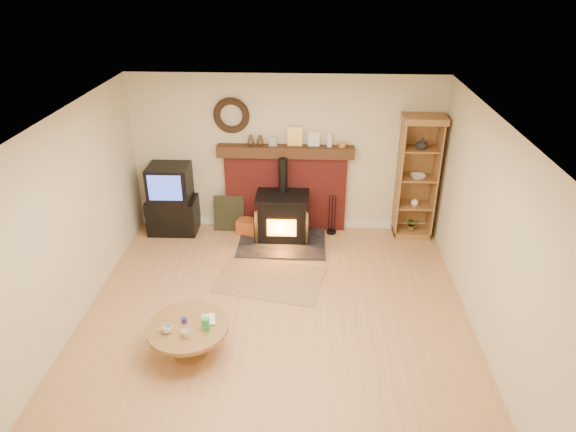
# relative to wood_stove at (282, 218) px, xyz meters

# --- Properties ---
(ground) EXTENTS (5.50, 5.50, 0.00)m
(ground) POSITION_rel_wood_stove_xyz_m (0.03, -2.28, -0.38)
(ground) COLOR tan
(ground) RESTS_ON ground
(room_shell) EXTENTS (5.02, 5.52, 2.61)m
(room_shell) POSITION_rel_wood_stove_xyz_m (0.01, -2.18, 1.33)
(room_shell) COLOR beige
(room_shell) RESTS_ON ground
(chimney_breast) EXTENTS (2.20, 0.22, 1.78)m
(chimney_breast) POSITION_rel_wood_stove_xyz_m (0.03, 0.39, 0.42)
(chimney_breast) COLOR maroon
(chimney_breast) RESTS_ON ground
(wood_stove) EXTENTS (1.40, 1.00, 1.34)m
(wood_stove) POSITION_rel_wood_stove_xyz_m (0.00, 0.00, 0.00)
(wood_stove) COLOR black
(wood_stove) RESTS_ON ground
(area_rug) EXTENTS (1.67, 1.31, 0.01)m
(area_rug) POSITION_rel_wood_stove_xyz_m (-0.11, -1.22, -0.38)
(area_rug) COLOR olive
(area_rug) RESTS_ON ground
(tv_unit) EXTENTS (0.81, 0.58, 1.18)m
(tv_unit) POSITION_rel_wood_stove_xyz_m (-1.85, 0.19, 0.18)
(tv_unit) COLOR black
(tv_unit) RESTS_ON ground
(curio_cabinet) EXTENTS (0.65, 0.47, 2.04)m
(curio_cabinet) POSITION_rel_wood_stove_xyz_m (2.14, 0.28, 0.64)
(curio_cabinet) COLOR brown
(curio_cabinet) RESTS_ON ground
(firelog_box) EXTENTS (0.47, 0.38, 0.26)m
(firelog_box) POSITION_rel_wood_stove_xyz_m (-0.55, 0.12, -0.25)
(firelog_box) COLOR orange
(firelog_box) RESTS_ON ground
(leaning_painting) EXTENTS (0.51, 0.14, 0.61)m
(leaning_painting) POSITION_rel_wood_stove_xyz_m (-0.92, 0.27, -0.08)
(leaning_painting) COLOR black
(leaning_painting) RESTS_ON ground
(fire_tools) EXTENTS (0.16, 0.16, 0.70)m
(fire_tools) POSITION_rel_wood_stove_xyz_m (0.81, 0.22, -0.25)
(fire_tools) COLOR black
(fire_tools) RESTS_ON ground
(coffee_table) EXTENTS (0.95, 0.95, 0.56)m
(coffee_table) POSITION_rel_wood_stove_xyz_m (-0.93, -2.81, -0.05)
(coffee_table) COLOR brown
(coffee_table) RESTS_ON ground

